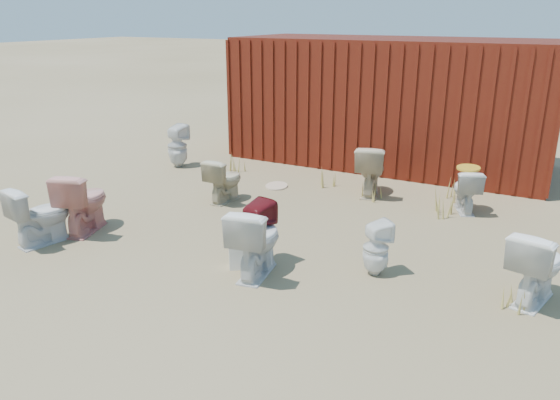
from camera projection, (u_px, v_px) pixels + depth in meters
The scene contains 22 objects.
ground at pixel (257, 256), 6.74m from camera, with size 100.00×100.00×0.00m, color brown.
shipping_container at pixel (391, 102), 10.68m from camera, with size 6.00×2.40×2.40m, color #4E0D0D.
toilet_front_a at pixel (41, 215), 7.00m from camera, with size 0.43×0.76×0.78m, color silver.
toilet_front_pink at pixel (83, 201), 7.38m from camera, with size 0.48×0.84×0.85m, color tan.
toilet_front_c at pixel (256, 240), 6.14m from camera, with size 0.46×0.82×0.83m, color silver.
toilet_front_maroon at pixel (257, 234), 6.38m from camera, with size 0.36×0.36×0.79m, color #5F1015.
toilet_front_e at pixel (537, 266), 5.56m from camera, with size 0.45×0.78×0.80m, color white.
toilet_back_a at pixel (177, 146), 10.53m from camera, with size 0.37×0.38×0.83m, color silver.
toilet_back_beige_left at pixel (224, 180), 8.60m from camera, with size 0.39×0.69×0.70m, color #C3B58E.
toilet_back_beige_right at pixel (370, 170), 8.91m from camera, with size 0.47×0.82×0.84m, color #C6B391.
toilet_back_yellowlid at pixel (466, 190), 8.16m from camera, with size 0.37×0.65×0.67m, color silver.
toilet_back_e at pixel (376, 248), 6.16m from camera, with size 0.29×0.30×0.65m, color white.
yellow_lid at pixel (468, 168), 8.05m from camera, with size 0.34×0.42×0.03m, color gold.
loose_tank at pixel (250, 253), 6.41m from camera, with size 0.50×0.20×0.35m, color silver.
loose_lid_near at pixel (277, 186), 9.43m from camera, with size 0.38×0.49×0.02m, color #C4AB8E.
loose_lid_far at pixel (263, 205), 8.51m from camera, with size 0.36×0.47×0.02m, color tan.
weed_clump_a at pixel (238, 164), 10.24m from camera, with size 0.36×0.36×0.32m, color #9F8C3F.
weed_clump_b at pixel (371, 191), 8.77m from camera, with size 0.32×0.32×0.27m, color #9F8C3F.
weed_clump_c at pixel (445, 205), 8.00m from camera, with size 0.36×0.36×0.36m, color #9F8C3F.
weed_clump_d at pixel (326, 179), 9.38m from camera, with size 0.30×0.30×0.29m, color #9F8C3F.
weed_clump_e at pixel (457, 191), 8.69m from camera, with size 0.34×0.34×0.33m, color #9F8C3F.
weed_clump_f at pixel (517, 298), 5.48m from camera, with size 0.28×0.28×0.26m, color #9F8C3F.
Camera 1 is at (3.17, -5.28, 2.84)m, focal length 35.00 mm.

